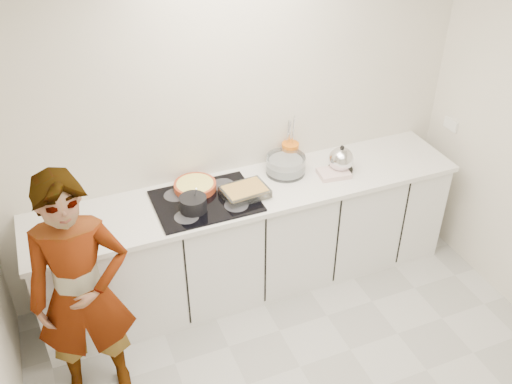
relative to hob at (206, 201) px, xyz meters
name	(u,v)px	position (x,y,z in m)	size (l,w,h in m)	color
ceiling	(369,3)	(0.35, -1.26, 1.68)	(3.60, 3.20, 0.00)	white
wall_back	(234,123)	(0.35, 0.34, 0.38)	(3.60, 0.00, 2.60)	silver
base_cabinets	(251,240)	(0.35, 0.02, -0.48)	(3.20, 0.58, 0.87)	white
countertop	(251,192)	(0.35, 0.02, -0.03)	(3.24, 0.64, 0.04)	white
hob	(206,201)	(0.00, 0.00, 0.00)	(0.72, 0.54, 0.01)	black
tart_dish	(195,186)	(-0.03, 0.16, 0.03)	(0.36, 0.36, 0.05)	#A53C1D
saucepan	(193,204)	(-0.11, -0.08, 0.06)	(0.19, 0.19, 0.18)	black
baking_dish	(245,191)	(0.28, -0.05, 0.04)	(0.34, 0.26, 0.06)	silver
mixing_bowl	(286,165)	(0.68, 0.14, 0.06)	(0.31, 0.31, 0.14)	silver
tea_towel	(334,173)	(1.01, -0.04, 0.01)	(0.23, 0.17, 0.04)	white
kettle	(341,160)	(1.08, 0.00, 0.09)	(0.20, 0.20, 0.22)	black
utensil_crock	(290,153)	(0.78, 0.27, 0.08)	(0.13, 0.13, 0.17)	orange
cook	(82,294)	(-0.95, -0.52, -0.08)	(0.61, 0.40, 1.67)	white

